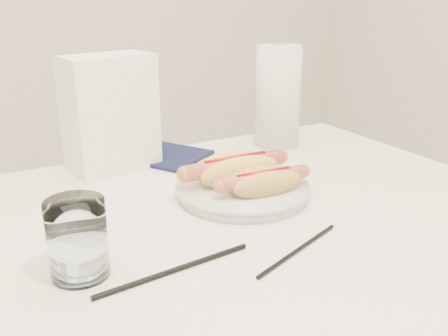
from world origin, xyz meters
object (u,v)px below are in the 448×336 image
table (195,258)px  hotdog_left (235,169)px  napkin_box (110,114)px  water_glass (78,239)px  hotdog_right (263,182)px  paper_towel_roll (278,96)px  plate (243,192)px

table → hotdog_left: (0.13, 0.09, 0.10)m
hotdog_left → napkin_box: napkin_box is taller
hotdog_left → water_glass: size_ratio=1.90×
hotdog_right → napkin_box: size_ratio=0.71×
hotdog_right → paper_towel_roll: size_ratio=0.71×
napkin_box → paper_towel_roll: bearing=-14.3°
water_glass → napkin_box: 0.42m
hotdog_right → paper_towel_roll: 0.37m
plate → water_glass: bearing=-159.7°
hotdog_left → napkin_box: (-0.15, 0.24, 0.07)m
table → water_glass: (-0.19, -0.06, 0.11)m
hotdog_right → water_glass: bearing=-163.5°
table → paper_towel_roll: (0.37, 0.30, 0.18)m
table → hotdog_right: hotdog_right is taller
hotdog_left → paper_towel_roll: paper_towel_roll is taller
table → paper_towel_roll: 0.50m
plate → hotdog_left: size_ratio=1.16×
water_glass → paper_towel_roll: 0.66m
table → plate: plate is taller
water_glass → plate: bearing=20.3°
hotdog_left → hotdog_right: 0.07m
paper_towel_roll → plate: bearing=-135.6°
hotdog_left → plate: bearing=-85.9°
hotdog_left → hotdog_right: bearing=-76.6°
hotdog_right → napkin_box: (-0.17, 0.31, 0.08)m
plate → hotdog_left: hotdog_left is taller
napkin_box → plate: bearing=-69.6°
paper_towel_roll → table: bearing=-141.1°
hotdog_right → water_glass: 0.34m
table → water_glass: bearing=-163.4°
hotdog_right → water_glass: water_glass is taller
hotdog_left → water_glass: water_glass is taller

